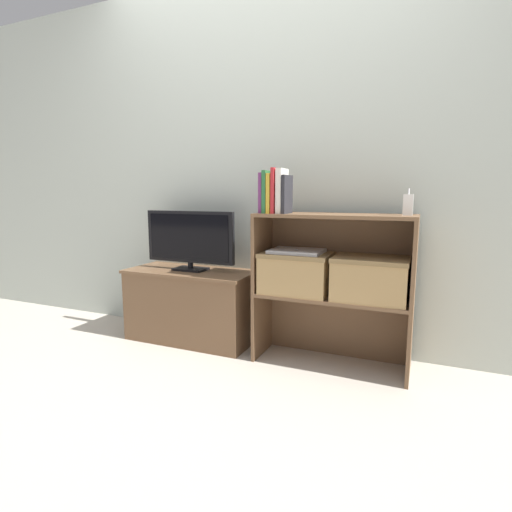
% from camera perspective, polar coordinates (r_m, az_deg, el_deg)
% --- Properties ---
extents(ground_plane, '(16.00, 16.00, 0.00)m').
position_cam_1_polar(ground_plane, '(2.51, -1.51, -14.72)').
color(ground_plane, '#BCB2A3').
extents(wall_back, '(10.00, 0.05, 2.40)m').
position_cam_1_polar(wall_back, '(2.69, 2.20, 13.03)').
color(wall_back, '#B2BCB2').
rests_on(wall_back, ground_plane).
extents(tv_stand, '(0.88, 0.41, 0.49)m').
position_cam_1_polar(tv_stand, '(2.81, -9.19, -6.89)').
color(tv_stand, brown).
rests_on(tv_stand, ground_plane).
extents(tv, '(0.65, 0.14, 0.40)m').
position_cam_1_polar(tv, '(2.72, -9.45, 2.46)').
color(tv, black).
rests_on(tv, tv_stand).
extents(bookshelf_lower_tier, '(0.89, 0.33, 0.42)m').
position_cam_1_polar(bookshelf_lower_tier, '(2.47, 11.00, -8.53)').
color(bookshelf_lower_tier, brown).
rests_on(bookshelf_lower_tier, ground_plane).
extents(bookshelf_upper_tier, '(0.89, 0.33, 0.47)m').
position_cam_1_polar(bookshelf_upper_tier, '(2.38, 11.33, 1.85)').
color(bookshelf_upper_tier, brown).
rests_on(bookshelf_upper_tier, bookshelf_lower_tier).
extents(book_plum, '(0.02, 0.12, 0.23)m').
position_cam_1_polar(book_plum, '(2.36, 1.08, 8.97)').
color(book_plum, '#6B2D66').
rests_on(book_plum, bookshelf_upper_tier).
extents(book_forest, '(0.02, 0.14, 0.24)m').
position_cam_1_polar(book_forest, '(2.35, 1.69, 9.12)').
color(book_forest, '#286638').
rests_on(book_forest, bookshelf_upper_tier).
extents(book_mustard, '(0.02, 0.15, 0.23)m').
position_cam_1_polar(book_mustard, '(2.34, 2.31, 8.90)').
color(book_mustard, gold).
rests_on(book_mustard, bookshelf_upper_tier).
extents(book_crimson, '(0.02, 0.15, 0.26)m').
position_cam_1_polar(book_crimson, '(2.33, 2.94, 9.28)').
color(book_crimson, '#B22328').
rests_on(book_crimson, bookshelf_upper_tier).
extents(book_ivory, '(0.03, 0.14, 0.25)m').
position_cam_1_polar(book_ivory, '(2.32, 3.72, 9.23)').
color(book_ivory, silver).
rests_on(book_ivory, bookshelf_upper_tier).
extents(book_charcoal, '(0.02, 0.15, 0.22)m').
position_cam_1_polar(book_charcoal, '(2.31, 4.46, 8.76)').
color(book_charcoal, '#232328').
rests_on(book_charcoal, bookshelf_upper_tier).
extents(baby_monitor, '(0.05, 0.04, 0.14)m').
position_cam_1_polar(baby_monitor, '(2.26, 20.90, 6.87)').
color(baby_monitor, white).
rests_on(baby_monitor, bookshelf_upper_tier).
extents(storage_basket_left, '(0.40, 0.30, 0.24)m').
position_cam_1_polar(storage_basket_left, '(2.39, 5.80, -2.13)').
color(storage_basket_left, tan).
rests_on(storage_basket_left, bookshelf_lower_tier).
extents(storage_basket_right, '(0.40, 0.30, 0.24)m').
position_cam_1_polar(storage_basket_right, '(2.30, 16.02, -2.86)').
color(storage_basket_right, tan).
rests_on(storage_basket_right, bookshelf_lower_tier).
extents(laptop, '(0.31, 0.23, 0.02)m').
position_cam_1_polar(laptop, '(2.37, 5.85, 0.71)').
color(laptop, '#BCBCC1').
rests_on(laptop, storage_basket_left).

